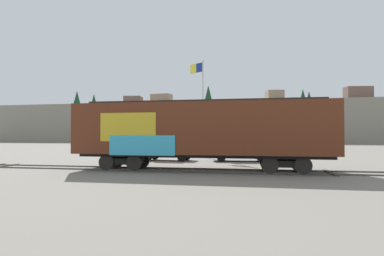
% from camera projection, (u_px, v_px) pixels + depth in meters
% --- Properties ---
extents(ground_plane, '(260.00, 260.00, 0.00)m').
position_uv_depth(ground_plane, '(213.00, 171.00, 17.65)').
color(ground_plane, slate).
extents(track, '(60.02, 3.34, 0.08)m').
position_uv_depth(track, '(168.00, 169.00, 18.14)').
color(track, '#4C4742').
rests_on(track, ground_plane).
extents(freight_car, '(14.70, 3.44, 4.11)m').
position_uv_depth(freight_car, '(201.00, 130.00, 17.83)').
color(freight_car, '#5B2B19').
rests_on(freight_car, ground_plane).
extents(flagpole, '(1.45, 0.90, 9.07)m').
position_uv_depth(flagpole, '(200.00, 94.00, 28.69)').
color(flagpole, silver).
rests_on(flagpole, ground_plane).
extents(hillside, '(146.93, 38.58, 15.24)m').
position_uv_depth(hillside, '(247.00, 124.00, 93.06)').
color(hillside, gray).
rests_on(hillside, ground_plane).
extents(parked_car_white, '(4.11, 1.95, 1.68)m').
position_uv_depth(parked_car_white, '(167.00, 150.00, 24.76)').
color(parked_car_white, silver).
rests_on(parked_car_white, ground_plane).
extents(parked_car_blue, '(4.64, 2.20, 1.62)m').
position_uv_depth(parked_car_blue, '(240.00, 151.00, 24.16)').
color(parked_car_blue, navy).
rests_on(parked_car_blue, ground_plane).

